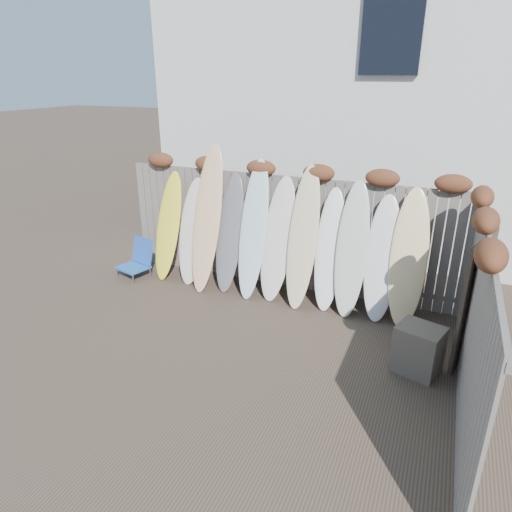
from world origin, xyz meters
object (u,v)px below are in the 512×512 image
at_px(beach_chair, 138,259).
at_px(lattice_panel, 474,299).
at_px(surfboard_0, 168,226).
at_px(wooden_crate, 418,350).

relative_size(beach_chair, lattice_panel, 0.41).
xyz_separation_m(lattice_panel, surfboard_0, (-5.14, 0.73, 0.12)).
xyz_separation_m(beach_chair, surfboard_0, (0.56, 0.26, 0.65)).
height_order(beach_chair, surfboard_0, surfboard_0).
bearing_deg(lattice_panel, surfboard_0, -171.39).
distance_m(beach_chair, wooden_crate, 5.25).
bearing_deg(surfboard_0, lattice_panel, -2.23).
bearing_deg(wooden_crate, lattice_panel, 47.72).
relative_size(lattice_panel, surfboard_0, 0.84).
bearing_deg(beach_chair, wooden_crate, -12.10).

